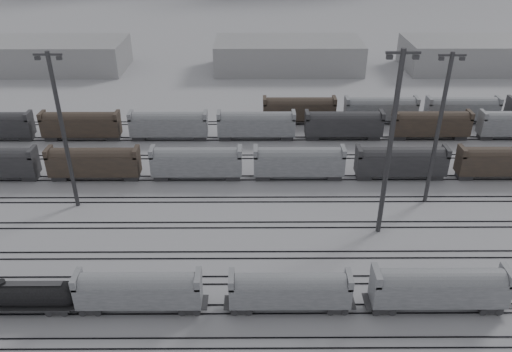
{
  "coord_description": "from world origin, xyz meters",
  "views": [
    {
      "loc": [
        0.5,
        -41.59,
        40.77
      ],
      "look_at": [
        0.84,
        25.5,
        4.0
      ],
      "focal_mm": 35.0,
      "sensor_mm": 36.0,
      "label": 1
    }
  ],
  "objects_px": {
    "hopper_car_a": "(139,289)",
    "hopper_car_b": "(290,289)",
    "hopper_car_c": "(440,286)",
    "light_mast_c": "(390,143)",
    "tank_car_b": "(5,295)"
  },
  "relations": [
    {
      "from": "hopper_car_a",
      "to": "hopper_car_c",
      "type": "bearing_deg",
      "value": 0.0
    },
    {
      "from": "hopper_car_c",
      "to": "light_mast_c",
      "type": "xyz_separation_m",
      "value": [
        -3.07,
        15.53,
        10.4
      ]
    },
    {
      "from": "hopper_car_a",
      "to": "hopper_car_b",
      "type": "bearing_deg",
      "value": -0.0
    },
    {
      "from": "tank_car_b",
      "to": "light_mast_c",
      "type": "distance_m",
      "value": 49.38
    },
    {
      "from": "hopper_car_b",
      "to": "hopper_car_c",
      "type": "height_order",
      "value": "hopper_car_c"
    },
    {
      "from": "hopper_car_a",
      "to": "hopper_car_c",
      "type": "height_order",
      "value": "hopper_car_c"
    },
    {
      "from": "hopper_car_a",
      "to": "light_mast_c",
      "type": "bearing_deg",
      "value": 27.04
    },
    {
      "from": "hopper_car_a",
      "to": "hopper_car_b",
      "type": "height_order",
      "value": "hopper_car_a"
    },
    {
      "from": "hopper_car_c",
      "to": "hopper_car_b",
      "type": "bearing_deg",
      "value": -180.0
    },
    {
      "from": "hopper_car_c",
      "to": "light_mast_c",
      "type": "distance_m",
      "value": 18.94
    },
    {
      "from": "tank_car_b",
      "to": "hopper_car_a",
      "type": "height_order",
      "value": "hopper_car_a"
    },
    {
      "from": "hopper_car_a",
      "to": "hopper_car_b",
      "type": "distance_m",
      "value": 16.84
    },
    {
      "from": "tank_car_b",
      "to": "hopper_car_a",
      "type": "xyz_separation_m",
      "value": [
        15.05,
        0.0,
        0.71
      ]
    },
    {
      "from": "hopper_car_a",
      "to": "hopper_car_c",
      "type": "xyz_separation_m",
      "value": [
        33.5,
        0.0,
        0.25
      ]
    },
    {
      "from": "hopper_car_a",
      "to": "light_mast_c",
      "type": "relative_size",
      "value": 0.54
    }
  ]
}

